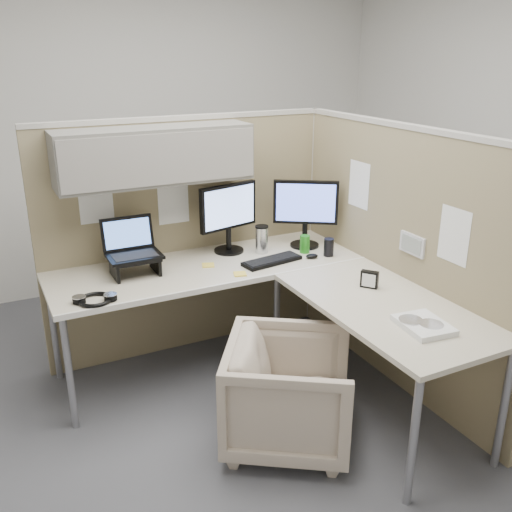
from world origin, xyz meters
name	(u,v)px	position (x,y,z in m)	size (l,w,h in m)	color
ground	(260,401)	(0.00, 0.00, 0.00)	(4.50, 4.50, 0.00)	#44454A
partition_back	(173,201)	(-0.22, 0.83, 1.10)	(2.00, 0.36, 1.63)	#8E805D
partition_right	(394,257)	(0.90, -0.07, 0.82)	(0.07, 2.03, 1.63)	#8E805D
desk	(269,287)	(0.12, 0.13, 0.69)	(2.00, 1.98, 0.73)	beige
office_chair	(289,388)	(-0.02, -0.39, 0.33)	(0.65, 0.61, 0.67)	#C3AF9B
monitor_left	(228,213)	(0.12, 0.71, 1.00)	(0.44, 0.20, 0.47)	black
monitor_right	(306,208)	(0.64, 0.57, 1.00)	(0.39, 0.27, 0.47)	black
laptop_station	(133,254)	(-0.56, 0.61, 0.86)	(0.32, 0.27, 0.33)	black
keyboard	(272,261)	(0.28, 0.39, 0.74)	(0.40, 0.13, 0.02)	black
mouse	(312,256)	(0.56, 0.34, 0.74)	(0.08, 0.05, 0.03)	black
travel_mug	(262,239)	(0.31, 0.59, 0.83)	(0.09, 0.09, 0.19)	silver
soda_can_green	(329,247)	(0.68, 0.33, 0.79)	(0.07, 0.07, 0.12)	black
soda_can_silver	(305,244)	(0.57, 0.46, 0.79)	(0.07, 0.07, 0.12)	#268C1E
sticky_note_d	(208,265)	(-0.11, 0.52, 0.73)	(0.08, 0.08, 0.01)	yellow
sticky_note_b	(240,274)	(0.01, 0.29, 0.73)	(0.08, 0.08, 0.01)	yellow
headphones	(95,299)	(-0.87, 0.29, 0.75)	(0.23, 0.23, 0.03)	black
paper_stack	(423,325)	(0.52, -0.76, 0.75)	(0.24, 0.29, 0.03)	white
desk_clock	(369,279)	(0.59, -0.22, 0.78)	(0.09, 0.10, 0.10)	black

